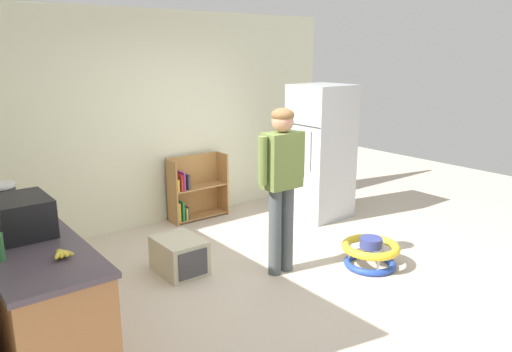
{
  "coord_description": "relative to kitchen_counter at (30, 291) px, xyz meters",
  "views": [
    {
      "loc": [
        -2.92,
        -3.37,
        2.21
      ],
      "look_at": [
        0.07,
        0.48,
        0.96
      ],
      "focal_mm": 34.5,
      "sensor_mm": 36.0,
      "label": 1
    }
  ],
  "objects": [
    {
      "name": "refrigerator",
      "position": [
        3.91,
        0.85,
        0.44
      ],
      "size": [
        0.73,
        0.68,
        1.78
      ],
      "color": "#B7BABF",
      "rests_on": "ground"
    },
    {
      "name": "ground_plane",
      "position": [
        2.2,
        -0.34,
        -0.45
      ],
      "size": [
        12.0,
        12.0,
        0.0
      ],
      "primitive_type": "plane",
      "color": "beige",
      "rests_on": "ground"
    },
    {
      "name": "microwave",
      "position": [
        0.02,
        0.01,
        0.59
      ],
      "size": [
        0.37,
        0.48,
        0.28
      ],
      "color": "black",
      "rests_on": "kitchen_counter"
    },
    {
      "name": "back_wall",
      "position": [
        2.2,
        1.99,
        0.9
      ],
      "size": [
        5.2,
        0.06,
        2.7
      ],
      "primitive_type": "cube",
      "color": "silver",
      "rests_on": "ground"
    },
    {
      "name": "bookshelf",
      "position": [
        2.49,
        1.81,
        -0.08
      ],
      "size": [
        0.8,
        0.28,
        0.85
      ],
      "color": "#AE7C47",
      "rests_on": "ground"
    },
    {
      "name": "orange_cup",
      "position": [
        0.21,
        0.74,
        0.5
      ],
      "size": [
        0.08,
        0.08,
        0.09
      ],
      "primitive_type": "cylinder",
      "color": "orange",
      "rests_on": "kitchen_counter"
    },
    {
      "name": "kitchen_counter",
      "position": [
        0.0,
        0.0,
        0.0
      ],
      "size": [
        0.65,
        2.07,
        0.9
      ],
      "color": "#A1693D",
      "rests_on": "ground"
    },
    {
      "name": "baby_walker",
      "position": [
        3.15,
        -0.67,
        -0.29
      ],
      "size": [
        0.6,
        0.6,
        0.32
      ],
      "color": "#2647B4",
      "rests_on": "ground"
    },
    {
      "name": "standing_person",
      "position": [
        2.34,
        -0.18,
        0.57
      ],
      "size": [
        0.57,
        0.22,
        1.68
      ],
      "color": "#4A5256",
      "rests_on": "ground"
    },
    {
      "name": "pet_carrier",
      "position": [
        1.51,
        0.44,
        -0.27
      ],
      "size": [
        0.42,
        0.55,
        0.36
      ],
      "color": "beige",
      "rests_on": "ground"
    },
    {
      "name": "banana_bunch",
      "position": [
        0.1,
        -0.59,
        0.48
      ],
      "size": [
        0.15,
        0.16,
        0.04
      ],
      "color": "gold",
      "rests_on": "kitchen_counter"
    }
  ]
}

